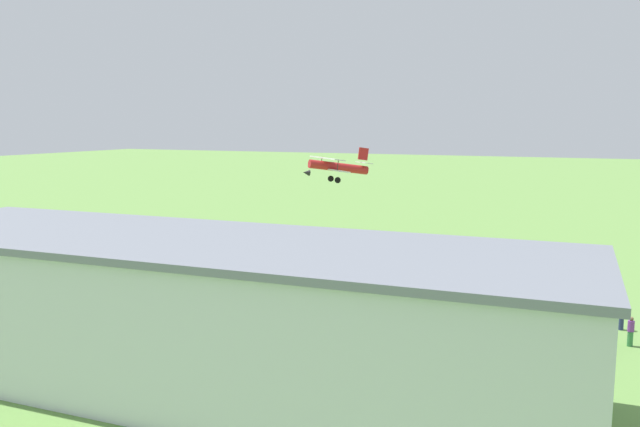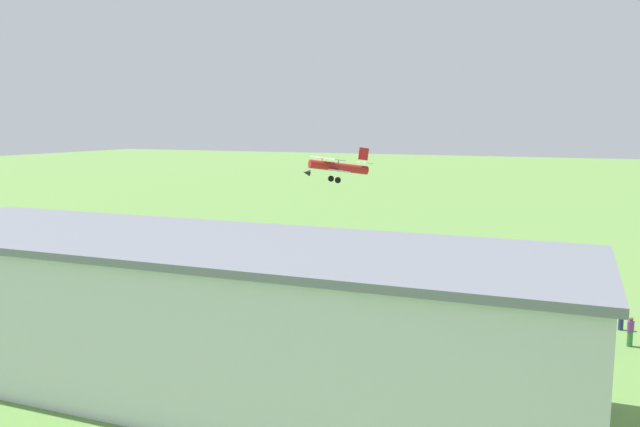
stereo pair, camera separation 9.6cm
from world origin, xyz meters
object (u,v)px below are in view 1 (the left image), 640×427
at_px(biplane, 336,166).
at_px(person_by_parked_cars, 205,275).
at_px(person_near_hangar_door, 631,331).
at_px(car_black, 117,275).
at_px(person_crossing_taxiway, 621,317).
at_px(person_beside_truck, 178,271).
at_px(car_red, 55,267).
at_px(hangar, 204,313).
at_px(car_green, 572,328).
at_px(person_watching_takeoff, 235,274).

height_order(biplane, person_by_parked_cars, biplane).
xyz_separation_m(biplane, person_near_hangar_door, (-27.65, 21.67, -7.64)).
height_order(car_black, person_crossing_taxiway, person_crossing_taxiway).
bearing_deg(person_by_parked_cars, person_beside_truck, -2.81).
relative_size(car_red, person_by_parked_cars, 2.84).
bearing_deg(person_crossing_taxiway, hangar, 42.79).
height_order(biplane, car_red, biplane).
distance_m(hangar, person_crossing_taxiway, 26.57).
height_order(car_red, person_by_parked_cars, car_red).
bearing_deg(person_by_parked_cars, car_green, 174.72).
bearing_deg(person_crossing_taxiway, person_near_hangar_door, 97.55).
distance_m(biplane, person_near_hangar_door, 35.95).
bearing_deg(person_watching_takeoff, car_red, 15.57).
height_order(person_watching_takeoff, person_beside_truck, person_watching_takeoff).
xyz_separation_m(hangar, car_green, (-16.58, -14.42, -2.92)).
bearing_deg(car_black, person_watching_takeoff, -153.93).
xyz_separation_m(biplane, person_watching_takeoff, (1.42, 18.34, -7.68)).
height_order(person_by_parked_cars, person_beside_truck, person_beside_truck).
bearing_deg(person_beside_truck, person_crossing_taxiway, -178.62).
relative_size(car_green, person_beside_truck, 2.99).
bearing_deg(person_watching_takeoff, person_crossing_taxiway, 179.56).
relative_size(person_by_parked_cars, person_beside_truck, 0.97).
relative_size(car_green, person_crossing_taxiway, 2.90).
height_order(hangar, person_near_hangar_door, hangar).
relative_size(car_green, person_watching_takeoff, 2.86).
xyz_separation_m(hangar, person_by_parked_cars, (11.42, -17.00, -2.97)).
distance_m(car_green, person_crossing_taxiway, 4.50).
relative_size(person_by_parked_cars, person_watching_takeoff, 0.93).
bearing_deg(car_green, person_near_hangar_door, -172.78).
relative_size(car_green, person_near_hangar_door, 2.75).
height_order(car_red, person_near_hangar_door, person_near_hangar_door).
height_order(car_green, person_watching_takeoff, person_watching_takeoff).
distance_m(biplane, person_by_parked_cars, 21.28).
bearing_deg(car_black, person_near_hangar_door, -178.72).
height_order(car_black, person_beside_truck, person_beside_truck).
xyz_separation_m(person_watching_takeoff, person_crossing_taxiway, (-28.66, 0.22, -0.01)).
bearing_deg(car_black, person_beside_truck, -139.35).
relative_size(car_black, person_by_parked_cars, 2.91).
height_order(hangar, person_crossing_taxiway, hangar).
distance_m(hangar, person_beside_truck, 22.41).
bearing_deg(person_near_hangar_door, car_black, 1.28).
xyz_separation_m(car_black, person_near_hangar_door, (-37.60, -0.84, 0.09)).
xyz_separation_m(biplane, car_red, (16.63, 22.58, -7.66)).
distance_m(biplane, person_watching_takeoff, 19.93).
bearing_deg(person_near_hangar_door, hangar, 36.83).
relative_size(car_black, person_beside_truck, 2.82).
distance_m(biplane, car_black, 25.80).
xyz_separation_m(hangar, person_crossing_taxiway, (-19.38, -17.94, -2.91)).
relative_size(biplane, person_beside_truck, 4.40).
relative_size(hangar, person_beside_truck, 22.77).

